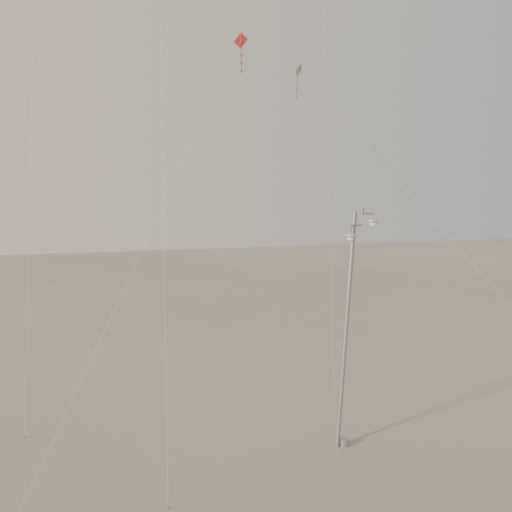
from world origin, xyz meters
name	(u,v)px	position (x,y,z in m)	size (l,w,h in m)	color
ground	(319,462)	(0.00, 0.00, 0.00)	(160.00, 160.00, 0.00)	gray
street_lamp	(349,321)	(1.80, 1.21, 5.26)	(1.81, 0.73, 9.88)	#95989D
kite_1	(162,42)	(-4.32, 9.01, 17.37)	(2.92, 14.74, 22.91)	#2E2927
kite_3	(190,152)	(-4.74, 1.38, 12.06)	(9.98, 7.95, 16.87)	maroon
kite_4	(352,131)	(6.88, 11.88, 13.61)	(10.99, 13.34, 17.61)	#2E2927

